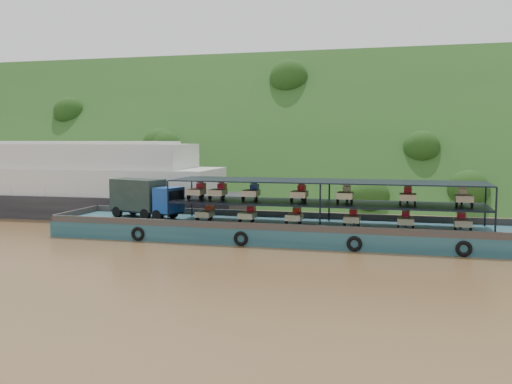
# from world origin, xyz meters

# --- Properties ---
(ground) EXTENTS (160.00, 160.00, 0.00)m
(ground) POSITION_xyz_m (0.00, 0.00, 0.00)
(ground) COLOR brown
(ground) RESTS_ON ground
(hillside) EXTENTS (140.00, 39.60, 39.60)m
(hillside) POSITION_xyz_m (0.00, 36.00, 0.00)
(hillside) COLOR #1E3D16
(hillside) RESTS_ON ground
(cargo_barge) EXTENTS (35.00, 7.18, 4.54)m
(cargo_barge) POSITION_xyz_m (0.14, -0.85, 1.09)
(cargo_barge) COLOR #153E4B
(cargo_barge) RESTS_ON ground
(passenger_ferry) EXTENTS (36.76, 9.99, 7.40)m
(passenger_ferry) POSITION_xyz_m (-23.12, 8.27, 3.21)
(passenger_ferry) COLOR black
(passenger_ferry) RESTS_ON ground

